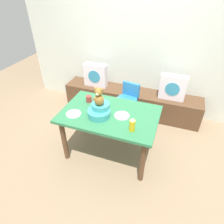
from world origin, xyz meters
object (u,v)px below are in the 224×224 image
at_px(pillow_floral_right, 173,87).
at_px(teddy_bear, 99,97).
at_px(dining_table, 110,119).
at_px(dinner_plate_far, 74,114).
at_px(pillow_floral_left, 96,75).
at_px(coffee_mug, 89,99).
at_px(highchair, 127,100).
at_px(infant_seat_teal, 100,111).
at_px(dinner_plate_near, 122,116).
at_px(ketchup_bottle, 132,125).

distance_m(pillow_floral_right, teddy_bear, 1.53).
relative_size(dining_table, dinner_plate_far, 6.54).
distance_m(pillow_floral_left, coffee_mug, 1.04).
height_order(dining_table, highchair, highchair).
height_order(dining_table, infant_seat_teal, infant_seat_teal).
height_order(teddy_bear, dinner_plate_far, teddy_bear).
height_order(highchair, infant_seat_teal, infant_seat_teal).
bearing_deg(highchair, dining_table, -93.63).
distance_m(infant_seat_teal, dinner_plate_far, 0.36).
height_order(infant_seat_teal, dinner_plate_far, infant_seat_teal).
height_order(coffee_mug, dinner_plate_far, coffee_mug).
bearing_deg(dinner_plate_near, teddy_bear, -164.64).
relative_size(dining_table, dinner_plate_near, 6.54).
bearing_deg(pillow_floral_left, dining_table, -58.16).
xyz_separation_m(ketchup_bottle, coffee_mug, (-0.76, 0.41, -0.04)).
distance_m(highchair, dinner_plate_near, 0.79).
height_order(pillow_floral_right, highchair, pillow_floral_right).
relative_size(dinner_plate_near, dinner_plate_far, 1.00).
bearing_deg(dinner_plate_far, pillow_floral_right, 48.84).
bearing_deg(coffee_mug, pillow_floral_right, 41.58).
distance_m(dining_table, teddy_bear, 0.41).
bearing_deg(dinner_plate_near, dining_table, 177.35).
bearing_deg(dinner_plate_far, highchair, 62.08).
bearing_deg(coffee_mug, ketchup_bottle, -28.35).
relative_size(highchair, coffee_mug, 6.58).
bearing_deg(coffee_mug, teddy_bear, -42.65).
xyz_separation_m(highchair, coffee_mug, (-0.43, -0.57, 0.27)).
bearing_deg(highchair, dinner_plate_near, -79.99).
distance_m(highchair, coffee_mug, 0.76).
bearing_deg(pillow_floral_left, dinner_plate_far, -78.50).
relative_size(pillow_floral_right, ketchup_bottle, 2.38).
bearing_deg(ketchup_bottle, dinner_plate_far, 176.20).
distance_m(dining_table, ketchup_bottle, 0.49).
bearing_deg(highchair, dinner_plate_far, -117.92).
height_order(pillow_floral_right, dinner_plate_far, pillow_floral_right).
bearing_deg(dining_table, pillow_floral_right, 57.67).
height_order(pillow_floral_right, coffee_mug, pillow_floral_right).
xyz_separation_m(pillow_floral_right, highchair, (-0.68, -0.42, -0.16)).
relative_size(pillow_floral_right, dining_table, 0.34).
relative_size(dining_table, infant_seat_teal, 3.96).
bearing_deg(ketchup_bottle, pillow_floral_right, 75.83).
distance_m(highchair, dinner_plate_far, 1.07).
xyz_separation_m(coffee_mug, dinner_plate_far, (-0.06, -0.35, -0.04)).
bearing_deg(ketchup_bottle, pillow_floral_left, 128.07).
relative_size(highchair, teddy_bear, 3.16).
relative_size(highchair, ketchup_bottle, 4.27).
xyz_separation_m(dining_table, coffee_mug, (-0.38, 0.17, 0.16)).
bearing_deg(ketchup_bottle, infant_seat_teal, 162.05).
xyz_separation_m(highchair, ketchup_bottle, (0.33, -0.98, 0.31)).
bearing_deg(infant_seat_teal, ketchup_bottle, -17.95).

